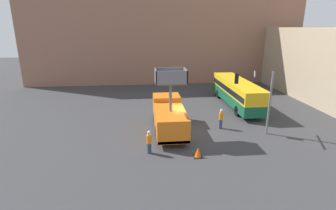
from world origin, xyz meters
name	(u,v)px	position (x,y,z in m)	size (l,w,h in m)	color
ground_plane	(186,133)	(0.00, 0.00, 0.00)	(120.00, 120.00, 0.00)	#38383A
building_backdrop_far	(163,31)	(0.00, 25.01, 8.16)	(44.00, 10.00, 16.32)	#936651
utility_truck	(169,115)	(-1.50, 0.60, 1.54)	(2.55, 7.31, 5.85)	orange
city_bus	(237,91)	(7.23, 7.56, 1.78)	(2.58, 11.50, 3.00)	#145638
traffic_light_pole	(257,92)	(6.00, -0.41, 3.75)	(2.95, 2.70, 5.54)	slate
road_worker_near_truck	(149,142)	(-3.40, -3.50, 0.90)	(0.38, 0.38, 1.81)	navy
road_worker_directing	(221,119)	(3.33, 0.76, 0.94)	(0.38, 0.38, 1.88)	navy
traffic_cone_near_truck	(198,153)	(0.11, -4.43, 0.34)	(0.64, 0.64, 0.73)	black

